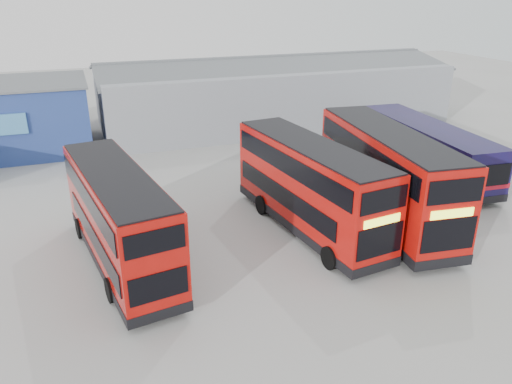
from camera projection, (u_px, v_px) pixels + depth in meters
name	position (u px, v px, depth m)	size (l,w,h in m)	color
ground_plane	(269.00, 221.00, 26.31)	(120.00, 120.00, 0.00)	gray
office_block	(2.00, 118.00, 36.53)	(12.30, 8.32, 5.12)	navy
maintenance_shed	(271.00, 92.00, 45.23)	(30.50, 12.00, 5.89)	gray
double_decker_left	(119.00, 220.00, 21.43)	(4.02, 10.53, 4.36)	#B40F0A
double_decker_centre	(310.00, 188.00, 24.61)	(3.85, 10.96, 4.54)	#B40F0A
double_decker_right	(385.00, 177.00, 25.56)	(4.05, 11.69, 4.85)	#B40F0A
single_decker_blue	(425.00, 150.00, 32.42)	(3.78, 12.45, 3.33)	#0E0D3B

